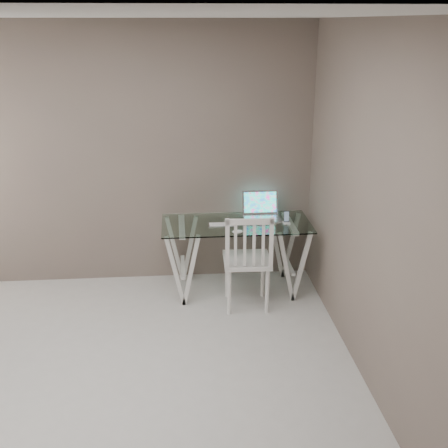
# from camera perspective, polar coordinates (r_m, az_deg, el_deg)

# --- Properties ---
(room) EXTENTS (4.50, 4.52, 2.71)m
(room) POSITION_cam_1_polar(r_m,az_deg,el_deg) (3.67, -14.81, 4.22)
(room) COLOR #B6B4AF
(room) RESTS_ON ground
(desk) EXTENTS (1.50, 0.70, 0.75)m
(desk) POSITION_cam_1_polar(r_m,az_deg,el_deg) (5.80, 1.22, -3.29)
(desk) COLOR silver
(desk) RESTS_ON ground
(chair) EXTENTS (0.46, 0.46, 0.99)m
(chair) POSITION_cam_1_polar(r_m,az_deg,el_deg) (5.37, 2.43, -3.44)
(chair) COLOR silver
(chair) RESTS_ON ground
(laptop) EXTENTS (0.38, 0.33, 0.26)m
(laptop) POSITION_cam_1_polar(r_m,az_deg,el_deg) (5.83, 3.81, 1.24)
(laptop) COLOR silver
(laptop) RESTS_ON desk
(keyboard) EXTENTS (0.29, 0.12, 0.01)m
(keyboard) POSITION_cam_1_polar(r_m,az_deg,el_deg) (5.62, -0.11, -0.06)
(keyboard) COLOR silver
(keyboard) RESTS_ON desk
(mouse) EXTENTS (0.10, 0.06, 0.03)m
(mouse) POSITION_cam_1_polar(r_m,az_deg,el_deg) (5.40, 1.38, -0.78)
(mouse) COLOR white
(mouse) RESTS_ON desk
(phone_dock) EXTENTS (0.07, 0.07, 0.13)m
(phone_dock) POSITION_cam_1_polar(r_m,az_deg,el_deg) (5.69, 6.36, 0.41)
(phone_dock) COLOR white
(phone_dock) RESTS_ON desk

